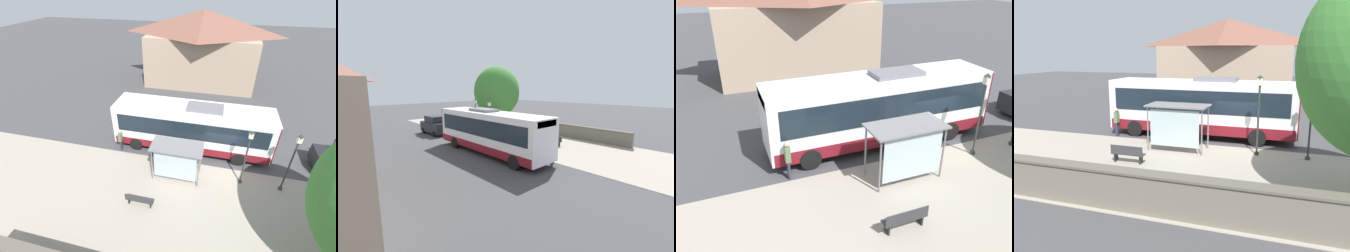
% 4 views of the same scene
% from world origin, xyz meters
% --- Properties ---
extents(ground_plane, '(120.00, 120.00, 0.00)m').
position_xyz_m(ground_plane, '(0.00, 0.00, 0.00)').
color(ground_plane, '#424244').
rests_on(ground_plane, ground).
extents(sidewalk_plaza, '(9.00, 44.00, 0.02)m').
position_xyz_m(sidewalk_plaza, '(-4.50, 0.00, 0.01)').
color(sidewalk_plaza, '#9E9384').
rests_on(sidewalk_plaza, ground).
extents(background_building, '(6.88, 13.03, 8.36)m').
position_xyz_m(background_building, '(15.06, 3.36, 4.31)').
color(background_building, tan).
rests_on(background_building, ground).
extents(bus, '(2.78, 11.44, 3.70)m').
position_xyz_m(bus, '(1.87, 2.39, 1.92)').
color(bus, white).
rests_on(bus, ground).
extents(bus_shelter, '(1.65, 3.26, 2.48)m').
position_xyz_m(bus_shelter, '(-1.55, 2.85, 2.05)').
color(bus_shelter, slate).
rests_on(bus_shelter, ground).
extents(pedestrian, '(0.34, 0.24, 1.81)m').
position_xyz_m(pedestrian, '(0.23, 7.50, 1.07)').
color(pedestrian, '#2D3347').
rests_on(pedestrian, ground).
extents(bench, '(0.40, 1.66, 0.88)m').
position_xyz_m(bench, '(-4.24, 4.43, 0.48)').
color(bench, '#333338').
rests_on(bench, ground).
extents(street_lamp_near, '(0.28, 0.28, 4.22)m').
position_xyz_m(street_lamp_near, '(-1.06, -3.76, 2.51)').
color(street_lamp_near, '#2D332D').
rests_on(street_lamp_near, ground).
extents(street_lamp_far, '(0.28, 0.28, 4.09)m').
position_xyz_m(street_lamp_far, '(-1.06, -1.29, 2.43)').
color(street_lamp_far, '#2D332D').
rests_on(street_lamp_far, ground).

